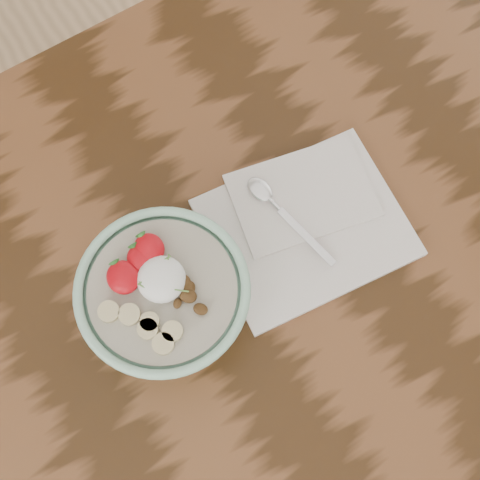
# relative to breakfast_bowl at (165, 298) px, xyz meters

# --- Properties ---
(table) EXTENTS (1.60, 0.90, 0.75)m
(table) POSITION_rel_breakfast_bowl_xyz_m (0.05, -0.00, -0.16)
(table) COLOR #351F0D
(table) RESTS_ON ground
(breakfast_bowl) EXTENTS (0.21, 0.21, 0.14)m
(breakfast_bowl) POSITION_rel_breakfast_bowl_xyz_m (0.00, 0.00, 0.00)
(breakfast_bowl) COLOR #99CEB1
(breakfast_bowl) RESTS_ON table
(napkin) EXTENTS (0.28, 0.24, 0.02)m
(napkin) POSITION_rel_breakfast_bowl_xyz_m (0.22, 0.01, -0.06)
(napkin) COLOR silver
(napkin) RESTS_ON table
(spoon) EXTENTS (0.05, 0.16, 0.01)m
(spoon) POSITION_rel_breakfast_bowl_xyz_m (0.19, 0.05, -0.05)
(spoon) COLOR silver
(spoon) RESTS_ON napkin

